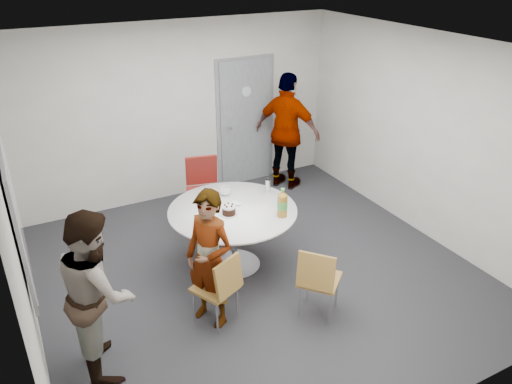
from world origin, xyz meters
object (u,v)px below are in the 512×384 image
person_right (287,132)px  table (236,217)px  person_left (98,291)px  person_main (209,260)px  whiteboard (14,204)px  door (245,122)px  chair_near_right (318,277)px  chair_far (203,184)px  chair_near_left (221,284)px

person_right → table: bearing=101.9°
person_left → person_main: bearing=-82.8°
whiteboard → person_left: 1.16m
door → person_right: door is taller
person_left → person_right: person_right is taller
chair_near_right → table: bearing=153.8°
chair_near_right → chair_far: chair_far is taller
door → whiteboard: (-3.56, -2.28, 0.42)m
chair_near_right → person_main: (-1.00, 0.49, 0.24)m
table → person_right: person_right is taller
whiteboard → door: bearing=32.7°
table → chair_near_left: table is taller
chair_near_left → chair_near_right: size_ratio=0.97×
chair_near_left → chair_far: (0.68, 2.13, 0.10)m
chair_near_right → chair_far: size_ratio=0.87×
door → person_left: door is taller
chair_near_right → person_main: size_ratio=0.56×
door → chair_near_right: size_ratio=2.48×
chair_near_left → person_main: size_ratio=0.55×
whiteboard → table: 2.42m
whiteboard → person_left: bearing=-58.4°
person_main → person_right: 3.47m
whiteboard → person_right: 4.43m
table → person_main: person_main is taller
person_main → person_right: person_right is taller
whiteboard → person_left: whiteboard is taller
person_main → person_left: (-1.12, -0.09, 0.06)m
table → chair_far: table is taller
whiteboard → person_right: bearing=23.4°
chair_far → chair_near_left: bearing=85.7°
door → whiteboard: door is taller
whiteboard → chair_near_left: size_ratio=2.28×
table → chair_near_right: bearing=-75.2°
chair_near_right → person_right: bearing=113.8°
table → chair_near_right: size_ratio=1.80×
chair_far → person_main: size_ratio=0.65×
chair_far → person_right: bearing=-150.3°
person_right → door: bearing=9.5°
table → whiteboard: bearing=-179.1°
chair_far → door: bearing=-125.7°
door → chair_near_right: 3.67m
chair_far → person_right: person_right is taller
whiteboard → table: whiteboard is taller
whiteboard → chair_near_left: bearing=-26.9°
whiteboard → table: (2.30, 0.04, -0.75)m
table → person_main: 1.03m
door → chair_near_right: bearing=-104.7°
person_main → chair_near_left: bearing=-0.5°
chair_near_left → person_right: person_right is taller
person_left → chair_near_left: bearing=-88.7°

